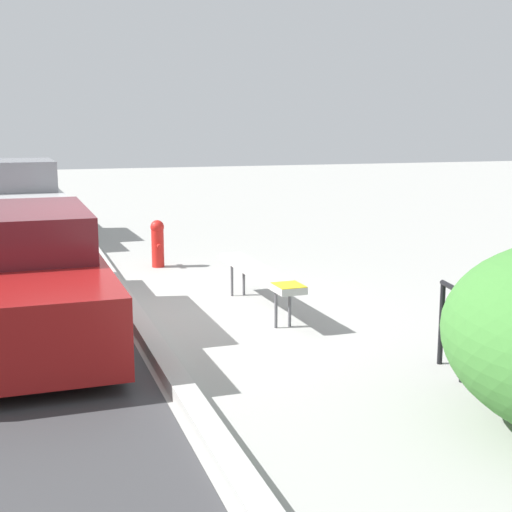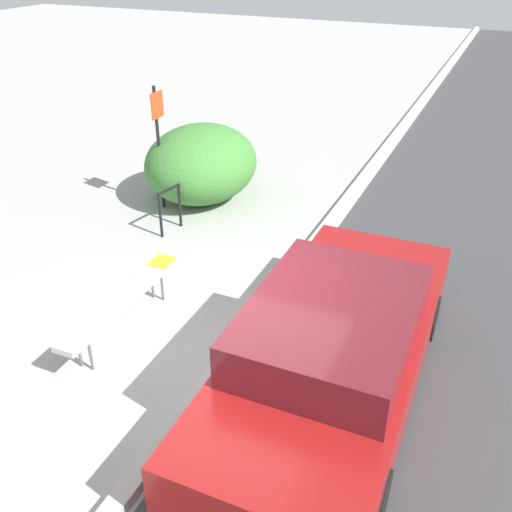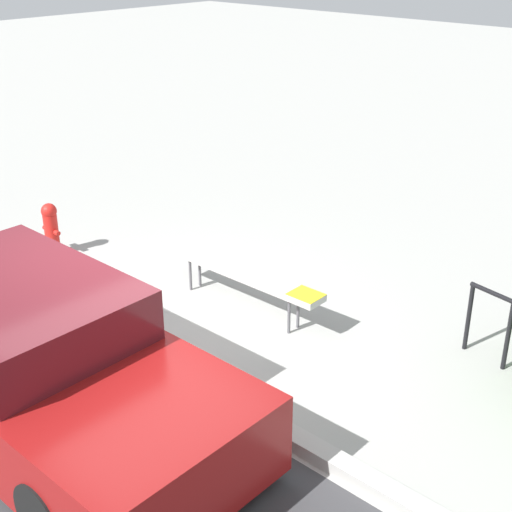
{
  "view_description": "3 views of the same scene",
  "coord_description": "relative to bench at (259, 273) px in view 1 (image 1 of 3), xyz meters",
  "views": [
    {
      "loc": [
        8.21,
        -1.23,
        2.27
      ],
      "look_at": [
        1.2,
        1.13,
        0.9
      ],
      "focal_mm": 50.0,
      "sensor_mm": 36.0,
      "label": 1
    },
    {
      "loc": [
        -4.79,
        -2.56,
        4.64
      ],
      "look_at": [
        1.33,
        0.2,
        0.8
      ],
      "focal_mm": 40.0,
      "sensor_mm": 36.0,
      "label": 2
    },
    {
      "loc": [
        5.44,
        -4.03,
        4.26
      ],
      "look_at": [
        0.26,
        1.6,
        0.74
      ],
      "focal_mm": 50.0,
      "sensor_mm": 36.0,
      "label": 3
    }
  ],
  "objects": [
    {
      "name": "parked_car_far",
      "position": [
        -7.0,
        -2.89,
        0.22
      ],
      "size": [
        4.2,
        2.05,
        1.57
      ],
      "rotation": [
        0.0,
        0.0,
        0.04
      ],
      "color": "black",
      "rests_on": "ground_plane"
    },
    {
      "name": "fire_hydrant",
      "position": [
        -3.12,
        -0.66,
        -0.07
      ],
      "size": [
        0.36,
        0.22,
        0.77
      ],
      "color": "red",
      "rests_on": "ground_plane"
    },
    {
      "name": "ground_plane",
      "position": [
        -0.09,
        -1.54,
        -0.48
      ],
      "size": [
        60.0,
        60.0,
        0.0
      ],
      "primitive_type": "plane",
      "color": "#9E9E99"
    },
    {
      "name": "parked_car_near",
      "position": [
        -0.04,
        -2.85,
        0.15
      ],
      "size": [
        4.81,
        1.9,
        1.36
      ],
      "rotation": [
        0.0,
        0.0,
        0.01
      ],
      "color": "black",
      "rests_on": "ground_plane"
    },
    {
      "name": "bench",
      "position": [
        0.0,
        0.0,
        0.0
      ],
      "size": [
        2.34,
        0.35,
        0.54
      ],
      "rotation": [
        0.0,
        0.0,
        0.02
      ],
      "color": "#515156",
      "rests_on": "ground_plane"
    },
    {
      "name": "curb",
      "position": [
        -0.09,
        -1.54,
        -0.41
      ],
      "size": [
        60.0,
        0.2,
        0.13
      ],
      "color": "#A8A8A3",
      "rests_on": "ground_plane"
    },
    {
      "name": "bike_rack",
      "position": [
        2.71,
        0.96,
        0.02
      ],
      "size": [
        0.55,
        0.15,
        0.83
      ],
      "rotation": [
        0.0,
        0.0,
        -0.18
      ],
      "color": "black",
      "rests_on": "ground_plane"
    }
  ]
}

